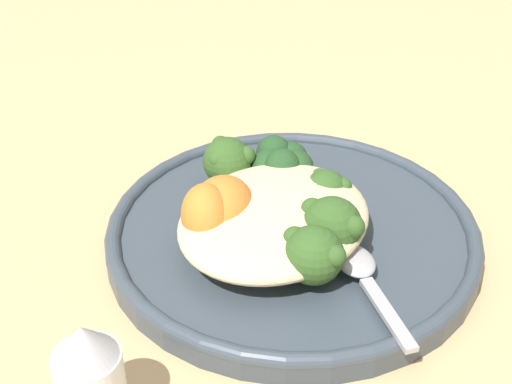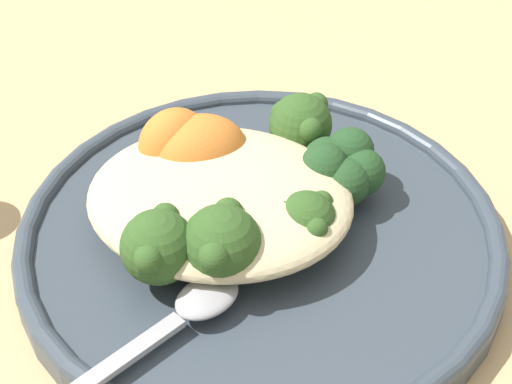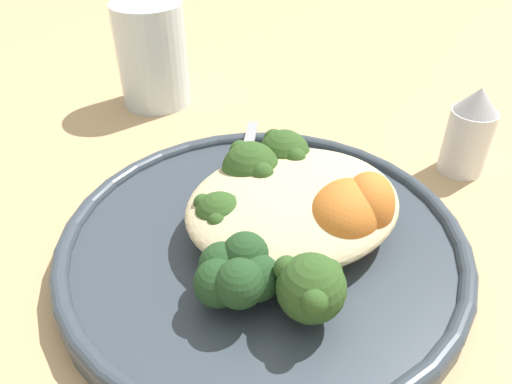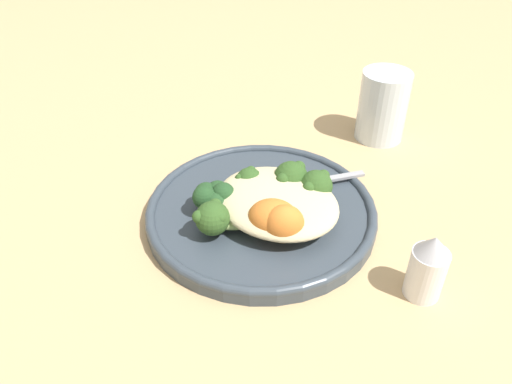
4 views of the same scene
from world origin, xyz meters
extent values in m
plane|color=tan|center=(0.00, 0.00, 0.00)|extent=(4.00, 4.00, 0.00)
cylinder|color=#38424C|center=(0.00, 0.00, 0.01)|extent=(0.28, 0.28, 0.02)
torus|color=#38424C|center=(0.00, 0.00, 0.02)|extent=(0.28, 0.28, 0.01)
ellipsoid|color=beige|center=(-0.02, 0.00, 0.04)|extent=(0.15, 0.13, 0.03)
ellipsoid|color=#9EBC66|center=(-0.04, 0.00, 0.03)|extent=(0.03, 0.10, 0.02)
sphere|color=#335623|center=(-0.05, -0.05, 0.04)|extent=(0.04, 0.04, 0.04)
sphere|color=#335623|center=(-0.05, -0.03, 0.05)|extent=(0.02, 0.02, 0.02)
sphere|color=#335623|center=(-0.05, -0.06, 0.05)|extent=(0.02, 0.02, 0.02)
ellipsoid|color=#9EBC66|center=(-0.03, -0.01, 0.03)|extent=(0.04, 0.08, 0.01)
sphere|color=#335623|center=(-0.01, -0.04, 0.04)|extent=(0.04, 0.04, 0.04)
sphere|color=#335623|center=(-0.01, -0.02, 0.05)|extent=(0.02, 0.02, 0.02)
sphere|color=#335623|center=(-0.01, -0.06, 0.05)|extent=(0.02, 0.02, 0.02)
ellipsoid|color=#9EBC66|center=(-0.01, 0.01, 0.03)|extent=(0.08, 0.05, 0.02)
sphere|color=#335623|center=(0.03, -0.01, 0.04)|extent=(0.03, 0.03, 0.03)
sphere|color=#335623|center=(0.03, 0.00, 0.04)|extent=(0.01, 0.01, 0.01)
sphere|color=#335623|center=(0.01, -0.01, 0.04)|extent=(0.01, 0.01, 0.01)
sphere|color=#335623|center=(0.03, -0.02, 0.04)|extent=(0.01, 0.01, 0.01)
ellipsoid|color=#9EBC66|center=(0.00, 0.03, 0.03)|extent=(0.08, 0.04, 0.02)
sphere|color=#335623|center=(0.03, 0.04, 0.04)|extent=(0.03, 0.03, 0.03)
sphere|color=#335623|center=(0.03, 0.05, 0.04)|extent=(0.01, 0.01, 0.01)
sphere|color=#335623|center=(0.03, 0.03, 0.04)|extent=(0.01, 0.01, 0.01)
ellipsoid|color=#9EBC66|center=(-0.02, 0.04, 0.03)|extent=(0.07, 0.07, 0.02)
sphere|color=#335623|center=(0.01, 0.07, 0.04)|extent=(0.04, 0.04, 0.04)
sphere|color=#335623|center=(0.02, 0.09, 0.05)|extent=(0.01, 0.01, 0.01)
sphere|color=#335623|center=(0.00, 0.07, 0.05)|extent=(0.01, 0.01, 0.01)
sphere|color=#335623|center=(0.02, 0.06, 0.05)|extent=(0.01, 0.01, 0.01)
ellipsoid|color=orange|center=(-0.04, 0.03, 0.04)|extent=(0.07, 0.07, 0.04)
ellipsoid|color=orange|center=(-0.06, 0.03, 0.05)|extent=(0.06, 0.06, 0.05)
ellipsoid|color=orange|center=(-0.04, 0.02, 0.04)|extent=(0.06, 0.06, 0.03)
sphere|color=#234723|center=(0.05, 0.04, 0.04)|extent=(0.03, 0.03, 0.03)
sphere|color=#234723|center=(0.04, 0.05, 0.04)|extent=(0.03, 0.03, 0.03)
sphere|color=#234723|center=(0.03, 0.05, 0.04)|extent=(0.03, 0.03, 0.03)
sphere|color=#234723|center=(0.03, 0.03, 0.04)|extent=(0.03, 0.03, 0.03)
sphere|color=#234723|center=(0.04, 0.03, 0.04)|extent=(0.03, 0.03, 0.03)
cube|color=#A3A3A8|center=(-0.05, -0.11, 0.02)|extent=(0.05, 0.06, 0.00)
ellipsoid|color=#A3A3A8|center=(-0.02, -0.06, 0.03)|extent=(0.04, 0.05, 0.01)
cone|color=#B2B2B7|center=(-0.21, -0.01, 0.07)|extent=(0.04, 0.04, 0.02)
camera|label=1|loc=(-0.36, -0.24, 0.34)|focal=50.00mm
camera|label=2|loc=(0.06, -0.35, 0.35)|focal=60.00mm
camera|label=3|loc=(0.13, 0.22, 0.25)|focal=35.00mm
camera|label=4|loc=(-0.29, 0.37, 0.40)|focal=35.00mm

